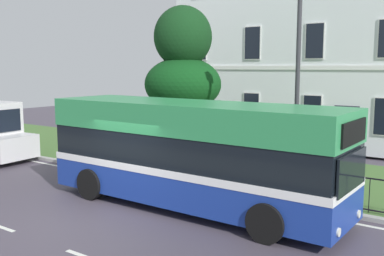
% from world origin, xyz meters
% --- Properties ---
extents(ground_plane, '(60.00, 56.00, 0.18)m').
position_xyz_m(ground_plane, '(0.00, 1.33, -0.01)').
color(ground_plane, '#463F4B').
extents(georgian_townhouse, '(19.50, 8.50, 12.35)m').
position_xyz_m(georgian_townhouse, '(2.90, 16.57, 6.32)').
color(georgian_townhouse, white).
rests_on(georgian_townhouse, ground_plane).
extents(iron_verge_railing, '(14.29, 0.04, 0.97)m').
position_xyz_m(iron_verge_railing, '(2.90, 4.40, 0.62)').
color(iron_verge_railing, black).
rests_on(iron_verge_railing, ground_plane).
extents(evergreen_tree, '(3.93, 3.93, 6.47)m').
position_xyz_m(evergreen_tree, '(-2.71, 7.44, 2.81)').
color(evergreen_tree, '#423328').
rests_on(evergreen_tree, ground_plane).
extents(single_decker_bus, '(9.10, 2.67, 3.05)m').
position_xyz_m(single_decker_bus, '(1.47, 2.32, 1.61)').
color(single_decker_bus, navy).
rests_on(single_decker_bus, ground_plane).
extents(street_lamp_post, '(0.36, 0.24, 7.14)m').
position_xyz_m(street_lamp_post, '(3.42, 5.22, 4.18)').
color(street_lamp_post, '#333338').
rests_on(street_lamp_post, ground_plane).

